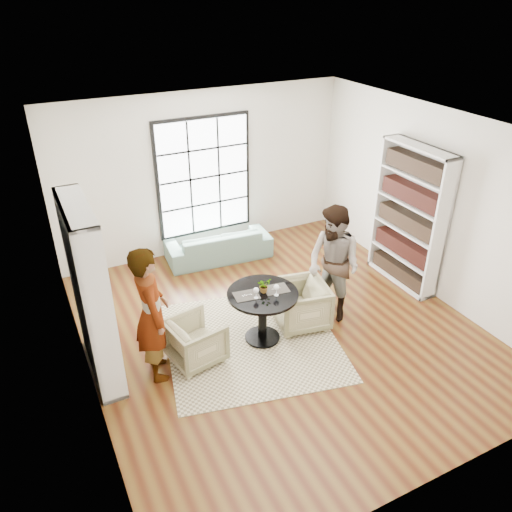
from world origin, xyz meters
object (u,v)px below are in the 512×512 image
armchair_left (196,341)px  armchair_right (300,305)px  person_left (152,314)px  wine_glass_left (256,291)px  sofa (219,244)px  flower_centerpiece (264,285)px  person_right (334,264)px  pedestal_table (263,306)px  wine_glass_right (276,288)px

armchair_left → armchair_right: armchair_right is taller
person_left → wine_glass_left: (1.43, -0.08, -0.02)m
armchair_left → armchair_right: 1.69m
sofa → flower_centerpiece: 2.62m
flower_centerpiece → person_right: bearing=2.2°
person_left → person_right: bearing=-82.6°
pedestal_table → sofa: size_ratio=0.52×
armchair_left → person_left: (-0.55, 0.00, 0.62)m
wine_glass_right → flower_centerpiece: 0.20m
pedestal_table → person_right: (1.22, 0.07, 0.33)m
person_left → wine_glass_left: size_ratio=11.04×
pedestal_table → wine_glass_left: bearing=-151.7°
flower_centerpiece → armchair_right: bearing=4.1°
person_left → wine_glass_right: bearing=-88.6°
flower_centerpiece → person_left: bearing=-179.4°
pedestal_table → armchair_right: bearing=5.7°
person_right → flower_centerpiece: size_ratio=8.82×
person_right → sofa: bearing=-175.4°
person_left → wine_glass_right: size_ratio=10.74×
armchair_right → person_left: person_left is taller
armchair_left → wine_glass_left: bearing=-105.8°
sofa → wine_glass_left: size_ratio=11.35×
sofa → armchair_right: 2.49m
armchair_right → wine_glass_left: bearing=-69.0°
person_right → wine_glass_left: 1.37m
person_right → armchair_right: bearing=-104.2°
pedestal_table → sofa: (0.38, 2.54, -0.30)m
sofa → wine_glass_left: wine_glass_left is taller
sofa → person_left: (-1.95, -2.53, 0.66)m
pedestal_table → person_right: bearing=3.2°
armchair_right → flower_centerpiece: 0.85m
armchair_left → pedestal_table: bearing=-100.9°
armchair_left → flower_centerpiece: flower_centerpiece is taller
pedestal_table → person_left: 1.61m
armchair_left → person_right: bearing=-99.0°
sofa → person_left: size_ratio=1.03×
sofa → armchair_right: (0.29, -2.47, 0.07)m
pedestal_table → wine_glass_right: (0.14, -0.14, 0.35)m
sofa → armchair_right: bearing=101.5°
pedestal_table → wine_glass_left: wine_glass_left is taller
armchair_right → wine_glass_right: size_ratio=4.43×
pedestal_table → armchair_right: (0.67, 0.07, -0.23)m
person_left → wine_glass_right: (1.71, -0.14, -0.01)m
armchair_right → flower_centerpiece: flower_centerpiece is taller
pedestal_table → person_right: 1.27m
pedestal_table → person_right: person_right is taller
armchair_right → person_left: 2.32m
person_right → wine_glass_left: person_right is taller
pedestal_table → armchair_left: bearing=179.7°
person_left → flower_centerpiece: (1.60, 0.02, -0.04)m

